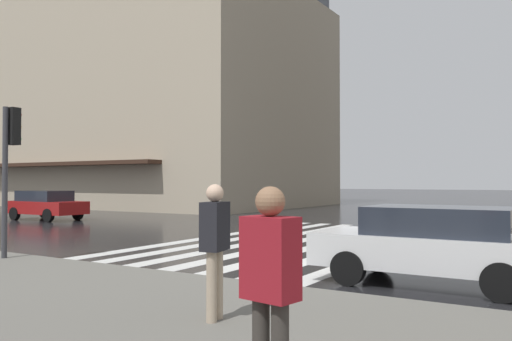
{
  "coord_description": "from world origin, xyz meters",
  "views": [
    {
      "loc": [
        -10.68,
        -5.04,
        1.87
      ],
      "look_at": [
        1.27,
        2.26,
        2.15
      ],
      "focal_mm": 36.65,
      "sensor_mm": 36.0,
      "label": 1
    }
  ],
  "objects_px": {
    "traffic_signal_post": "(10,149)",
    "car_red": "(46,204)",
    "pedestrian_far_down_pavement": "(270,282)",
    "pedestrian_approaching_kerb": "(215,240)",
    "car_white": "(433,243)"
  },
  "relations": [
    {
      "from": "car_red",
      "to": "pedestrian_far_down_pavement",
      "type": "relative_size",
      "value": 2.44
    },
    {
      "from": "traffic_signal_post",
      "to": "car_red",
      "type": "distance_m",
      "value": 14.23
    },
    {
      "from": "car_white",
      "to": "pedestrian_far_down_pavement",
      "type": "bearing_deg",
      "value": -177.33
    },
    {
      "from": "pedestrian_approaching_kerb",
      "to": "car_white",
      "type": "bearing_deg",
      "value": -20.12
    },
    {
      "from": "car_red",
      "to": "pedestrian_approaching_kerb",
      "type": "distance_m",
      "value": 21.03
    },
    {
      "from": "car_white",
      "to": "pedestrian_far_down_pavement",
      "type": "distance_m",
      "value": 6.41
    },
    {
      "from": "traffic_signal_post",
      "to": "pedestrian_approaching_kerb",
      "type": "height_order",
      "value": "traffic_signal_post"
    },
    {
      "from": "car_red",
      "to": "pedestrian_approaching_kerb",
      "type": "height_order",
      "value": "pedestrian_approaching_kerb"
    },
    {
      "from": "car_white",
      "to": "pedestrian_far_down_pavement",
      "type": "height_order",
      "value": "pedestrian_far_down_pavement"
    },
    {
      "from": "traffic_signal_post",
      "to": "pedestrian_far_down_pavement",
      "type": "height_order",
      "value": "traffic_signal_post"
    },
    {
      "from": "car_red",
      "to": "pedestrian_approaching_kerb",
      "type": "relative_size",
      "value": 2.44
    },
    {
      "from": "car_white",
      "to": "traffic_signal_post",
      "type": "bearing_deg",
      "value": 106.05
    },
    {
      "from": "car_red",
      "to": "pedestrian_far_down_pavement",
      "type": "xyz_separation_m",
      "value": [
        -12.89,
        -19.88,
        0.38
      ]
    },
    {
      "from": "traffic_signal_post",
      "to": "car_white",
      "type": "relative_size",
      "value": 0.83
    },
    {
      "from": "pedestrian_far_down_pavement",
      "to": "car_red",
      "type": "bearing_deg",
      "value": 57.04
    }
  ]
}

